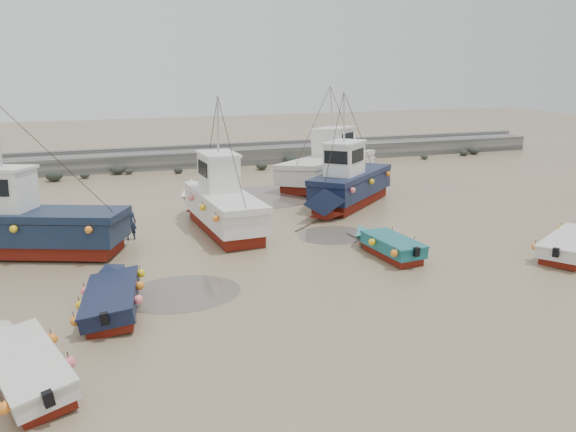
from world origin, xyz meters
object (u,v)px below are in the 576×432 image
object	(u,v)px
dinghy_0	(26,360)
cabin_boat_0	(16,224)
cabin_boat_1	(220,201)
person	(131,239)
cabin_boat_3	(333,164)
cabin_boat_2	(347,183)
dinghy_2	(388,242)
dinghy_3	(575,241)
dinghy_1	(115,293)

from	to	relation	value
dinghy_0	cabin_boat_0	size ratio (longest dim) A/B	0.57
cabin_boat_1	cabin_boat_0	bearing A→B (deg)	-179.87
dinghy_0	person	xyz separation A→B (m)	(3.09, 11.12, -0.54)
dinghy_0	cabin_boat_3	bearing A→B (deg)	30.44
cabin_boat_3	cabin_boat_2	bearing A→B (deg)	-51.65
dinghy_2	dinghy_3	size ratio (longest dim) A/B	0.84
cabin_boat_2	cabin_boat_3	size ratio (longest dim) A/B	0.83
cabin_boat_3	dinghy_1	bearing A→B (deg)	-78.87
cabin_boat_0	cabin_boat_2	size ratio (longest dim) A/B	1.35
dinghy_0	dinghy_1	bearing A→B (deg)	39.45
cabin_boat_2	person	bearing A→B (deg)	60.32
cabin_boat_3	person	world-z (taller)	cabin_boat_3
cabin_boat_1	cabin_boat_3	distance (m)	11.72
dinghy_1	person	size ratio (longest dim) A/B	3.72
dinghy_2	cabin_boat_0	world-z (taller)	cabin_boat_0
cabin_boat_1	cabin_boat_3	world-z (taller)	same
cabin_boat_1	dinghy_2	bearing A→B (deg)	-51.55
dinghy_1	cabin_boat_3	bearing A→B (deg)	53.58
cabin_boat_1	cabin_boat_3	xyz separation A→B (m)	(8.94, 7.57, -0.04)
dinghy_2	dinghy_1	bearing A→B (deg)	-177.54
dinghy_2	person	size ratio (longest dim) A/B	3.22
dinghy_0	dinghy_2	bearing A→B (deg)	4.07
person	dinghy_1	bearing A→B (deg)	86.78
dinghy_0	cabin_boat_2	world-z (taller)	cabin_boat_2
dinghy_3	dinghy_0	bearing A→B (deg)	-111.40
dinghy_0	cabin_boat_1	distance (m)	13.68
cabin_boat_1	person	bearing A→B (deg)	179.31
dinghy_1	dinghy_2	world-z (taller)	same
cabin_boat_0	dinghy_0	bearing A→B (deg)	-152.09
dinghy_0	person	world-z (taller)	dinghy_0
dinghy_3	cabin_boat_3	xyz separation A→B (m)	(-4.45, 15.73, 0.79)
dinghy_2	dinghy_0	bearing A→B (deg)	-164.52
dinghy_1	dinghy_3	xyz separation A→B (m)	(18.45, -0.31, -0.01)
cabin_boat_2	person	xyz separation A→B (m)	(-11.64, -2.32, -1.37)
dinghy_3	cabin_boat_1	distance (m)	15.70
dinghy_0	dinghy_1	world-z (taller)	same
dinghy_1	dinghy_0	bearing A→B (deg)	-115.56
dinghy_2	cabin_boat_1	size ratio (longest dim) A/B	0.54
dinghy_1	cabin_boat_2	bearing A→B (deg)	43.83
dinghy_1	dinghy_2	xyz separation A→B (m)	(10.90, 1.97, 0.02)
dinghy_2	person	distance (m)	11.46
dinghy_2	cabin_boat_1	xyz separation A→B (m)	(-5.84, 5.89, 0.80)
dinghy_2	cabin_boat_0	bearing A→B (deg)	153.71
cabin_boat_1	person	distance (m)	4.45
dinghy_3	person	xyz separation A→B (m)	(-17.61, 7.74, -0.54)
cabin_boat_1	person	world-z (taller)	cabin_boat_1
dinghy_0	cabin_boat_2	bearing A→B (deg)	23.20
dinghy_1	cabin_boat_0	distance (m)	7.84
dinghy_3	cabin_boat_1	world-z (taller)	cabin_boat_1
dinghy_1	cabin_boat_0	world-z (taller)	cabin_boat_0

